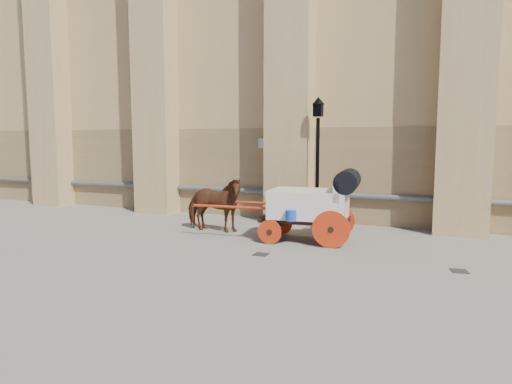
% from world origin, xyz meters
% --- Properties ---
extents(ground, '(90.00, 90.00, 0.00)m').
position_xyz_m(ground, '(0.00, 0.00, 0.00)').
color(ground, slate).
rests_on(ground, ground).
extents(horse, '(0.88, 1.88, 1.58)m').
position_xyz_m(horse, '(-2.48, 1.30, 0.79)').
color(horse, '#5A2E18').
rests_on(horse, ground).
extents(carriage, '(4.38, 1.66, 1.87)m').
position_xyz_m(carriage, '(0.50, 1.20, 1.01)').
color(carriage, black).
rests_on(carriage, ground).
extents(street_lamp, '(0.36, 0.36, 3.85)m').
position_xyz_m(street_lamp, '(0.09, 2.96, 2.06)').
color(street_lamp, black).
rests_on(street_lamp, ground).
extents(drain_grate_near, '(0.33, 0.33, 0.01)m').
position_xyz_m(drain_grate_near, '(-0.23, -0.62, 0.01)').
color(drain_grate_near, black).
rests_on(drain_grate_near, ground).
extents(drain_grate_far, '(0.38, 0.38, 0.01)m').
position_xyz_m(drain_grate_far, '(3.92, -0.31, 0.01)').
color(drain_grate_far, black).
rests_on(drain_grate_far, ground).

